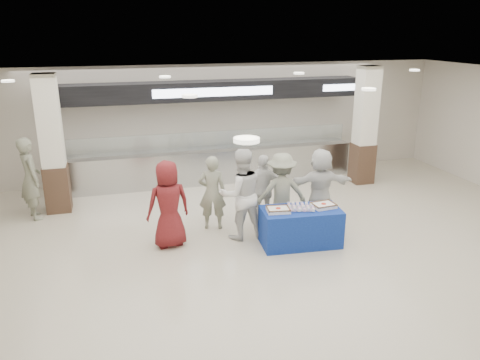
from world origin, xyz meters
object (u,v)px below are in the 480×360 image
object	(u,v)px
cupcake_tray	(301,207)
chef_tall	(241,194)
sheet_cake_left	(278,209)
display_table	(300,227)
soldier_a	(212,193)
civilian_white	(320,186)
sheet_cake_right	(324,205)
chef_short	(264,190)
soldier_bg	(31,178)
civilian_maroon	(168,204)
soldier_b	(281,192)

from	to	relation	value
cupcake_tray	chef_tall	xyz separation A→B (m)	(-1.05, 0.62, 0.16)
sheet_cake_left	chef_tall	xyz separation A→B (m)	(-0.56, 0.64, 0.15)
display_table	sheet_cake_left	world-z (taller)	sheet_cake_left
soldier_a	civilian_white	size ratio (longest dim) A/B	0.96
display_table	sheet_cake_right	size ratio (longest dim) A/B	3.30
cupcake_tray	chef_tall	size ratio (longest dim) A/B	0.27
cupcake_tray	chef_short	distance (m)	1.23
sheet_cake_left	sheet_cake_right	xyz separation A→B (m)	(0.95, -0.02, 0.00)
chef_short	soldier_bg	world-z (taller)	soldier_bg
chef_tall	civilian_maroon	bearing A→B (deg)	-3.21
soldier_a	soldier_bg	distance (m)	4.13
sheet_cake_left	soldier_a	xyz separation A→B (m)	(-1.03, 1.26, 0.01)
display_table	civilian_white	bearing A→B (deg)	53.58
sheet_cake_left	civilian_maroon	size ratio (longest dim) A/B	0.27
display_table	sheet_cake_left	distance (m)	0.64
cupcake_tray	sheet_cake_right	bearing A→B (deg)	-5.09
civilian_white	soldier_b	bearing A→B (deg)	17.15
civilian_white	sheet_cake_left	bearing A→B (deg)	41.82
chef_short	soldier_b	bearing A→B (deg)	143.91
sheet_cake_right	chef_tall	bearing A→B (deg)	156.50
soldier_bg	chef_short	bearing A→B (deg)	-131.47
sheet_cake_left	soldier_a	distance (m)	1.63
soldier_bg	soldier_a	bearing A→B (deg)	-135.82
display_table	sheet_cake_right	xyz separation A→B (m)	(0.47, -0.02, 0.42)
civilian_maroon	soldier_b	bearing A→B (deg)	172.82
soldier_bg	cupcake_tray	bearing A→B (deg)	-140.84
sheet_cake_left	soldier_b	distance (m)	0.84
chef_tall	civilian_white	xyz separation A→B (m)	(1.89, 0.32, -0.10)
chef_short	civilian_white	distance (m)	1.24
cupcake_tray	chef_short	size ratio (longest dim) A/B	0.33
civilian_maroon	soldier_a	size ratio (longest dim) A/B	1.08
display_table	chef_tall	distance (m)	1.35
cupcake_tray	soldier_a	xyz separation A→B (m)	(-1.51, 1.24, 0.02)
sheet_cake_left	chef_short	world-z (taller)	chef_short
soldier_b	sheet_cake_right	bearing A→B (deg)	134.80
cupcake_tray	soldier_b	size ratio (longest dim) A/B	0.30
civilian_maroon	chef_short	xyz separation A→B (m)	(2.14, 0.55, -0.09)
sheet_cake_right	chef_tall	xyz separation A→B (m)	(-1.51, 0.66, 0.15)
civilian_maroon	soldier_b	xyz separation A→B (m)	(2.38, 0.11, -0.02)
soldier_b	display_table	bearing A→B (deg)	107.05
sheet_cake_right	soldier_bg	size ratio (longest dim) A/B	0.25
civilian_maroon	soldier_b	distance (m)	2.38
display_table	soldier_b	bearing A→B (deg)	104.75
soldier_b	soldier_bg	distance (m)	5.59
sheet_cake_left	sheet_cake_right	distance (m)	0.95
civilian_maroon	chef_short	world-z (taller)	civilian_maroon
civilian_white	soldier_bg	distance (m)	6.44
sheet_cake_right	civilian_white	world-z (taller)	civilian_white
chef_short	civilian_maroon	bearing A→B (deg)	39.01
civilian_maroon	soldier_a	distance (m)	1.18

